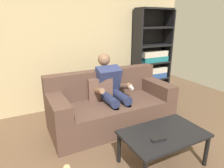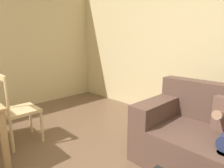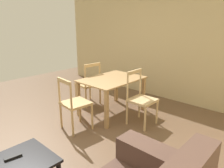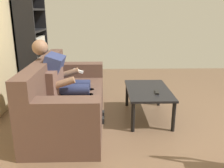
% 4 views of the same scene
% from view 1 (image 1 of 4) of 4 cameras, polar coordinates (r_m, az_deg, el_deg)
% --- Properties ---
extents(wall_back, '(6.01, 0.12, 2.80)m').
position_cam_1_polar(wall_back, '(3.84, -19.30, 12.59)').
color(wall_back, '#D1BC8C').
rests_on(wall_back, ground_plane).
extents(couch, '(2.01, 0.89, 0.89)m').
position_cam_1_polar(couch, '(3.31, -0.53, -6.32)').
color(couch, brown).
rests_on(couch, ground_plane).
extents(person_lounging, '(0.59, 0.95, 1.16)m').
position_cam_1_polar(person_lounging, '(3.26, -0.31, -1.50)').
color(person_lounging, navy).
rests_on(person_lounging, ground_plane).
extents(coffee_table, '(0.98, 0.61, 0.43)m').
position_cam_1_polar(coffee_table, '(2.49, 14.65, -14.56)').
color(coffee_table, black).
rests_on(coffee_table, ground_plane).
extents(tv_remote, '(0.18, 0.08, 0.02)m').
position_cam_1_polar(tv_remote, '(2.30, 13.35, -15.36)').
color(tv_remote, black).
rests_on(tv_remote, coffee_table).
extents(bookshelf, '(0.87, 0.36, 1.94)m').
position_cam_1_polar(bookshelf, '(4.62, 11.33, 5.94)').
color(bookshelf, black).
rests_on(bookshelf, ground_plane).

